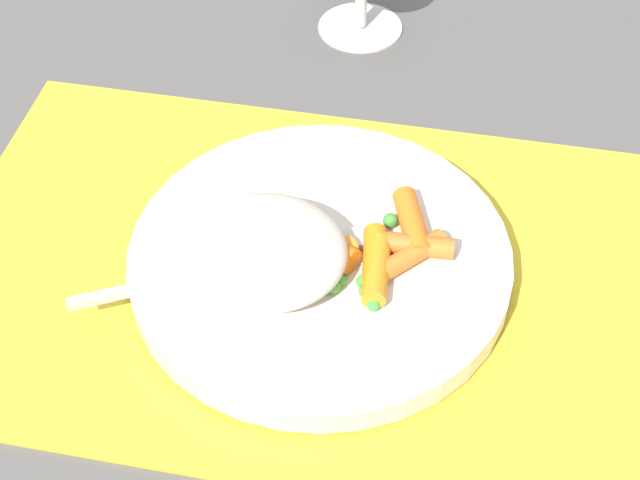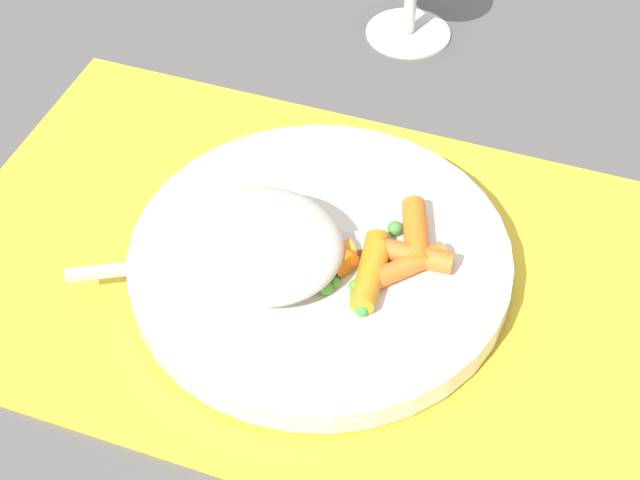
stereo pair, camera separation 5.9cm
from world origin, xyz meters
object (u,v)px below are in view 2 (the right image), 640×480
(plate, at_px, (320,260))
(carrot_portion, at_px, (372,255))
(rice_mound, at_px, (262,245))
(fork, at_px, (260,254))

(plate, height_order, carrot_portion, carrot_portion)
(rice_mound, xyz_separation_m, carrot_portion, (0.06, 0.02, -0.01))
(rice_mound, height_order, carrot_portion, rice_mound)
(plate, xyz_separation_m, rice_mound, (-0.03, -0.02, 0.03))
(plate, relative_size, fork, 1.35)
(rice_mound, relative_size, fork, 0.56)
(carrot_portion, bearing_deg, plate, -177.70)
(plate, xyz_separation_m, fork, (-0.03, -0.02, 0.01))
(fork, bearing_deg, carrot_portion, 15.77)
(plate, bearing_deg, fork, -152.11)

